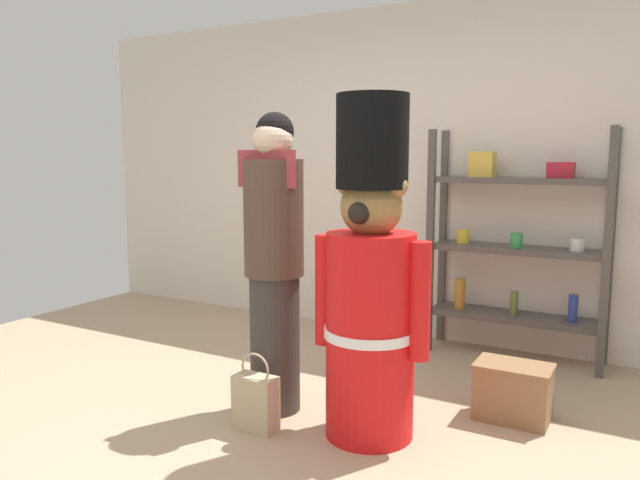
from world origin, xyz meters
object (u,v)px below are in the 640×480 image
(teddy_bear_guard, at_px, (370,288))
(person_shopper, at_px, (274,258))
(merchandise_shelf, at_px, (516,243))
(display_crate, at_px, (513,392))
(shopping_bag, at_px, (256,402))

(teddy_bear_guard, distance_m, person_shopper, 0.61)
(teddy_bear_guard, bearing_deg, merchandise_shelf, 77.06)
(teddy_bear_guard, relative_size, display_crate, 4.29)
(merchandise_shelf, xyz_separation_m, teddy_bear_guard, (-0.38, -1.63, -0.05))
(merchandise_shelf, relative_size, person_shopper, 0.97)
(shopping_bag, height_order, display_crate, shopping_bag)
(teddy_bear_guard, height_order, shopping_bag, teddy_bear_guard)
(merchandise_shelf, distance_m, person_shopper, 1.88)
(person_shopper, bearing_deg, merchandise_shelf, 58.61)
(shopping_bag, distance_m, display_crate, 1.40)
(merchandise_shelf, xyz_separation_m, shopping_bag, (-0.92, -1.88, -0.68))
(teddy_bear_guard, height_order, person_shopper, teddy_bear_guard)
(merchandise_shelf, relative_size, display_crate, 4.03)
(merchandise_shelf, distance_m, display_crate, 1.30)
(person_shopper, bearing_deg, teddy_bear_guard, -3.05)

